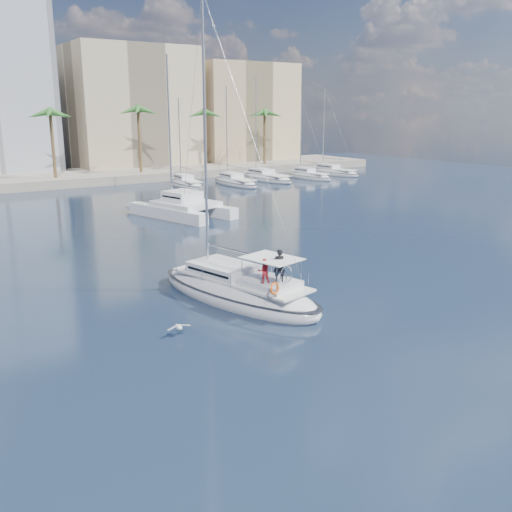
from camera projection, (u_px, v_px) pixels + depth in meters
ground at (253, 322)px, 28.51m from camera, size 160.00×160.00×0.00m
quay at (8, 182)px, 77.56m from camera, size 120.00×14.00×1.20m
building_beige at (132, 110)px, 94.20m from camera, size 20.00×14.00×20.00m
building_tan_right at (241, 115)px, 103.52m from camera, size 18.00×12.00×18.00m
palm_centre at (6, 109)px, 71.89m from camera, size 3.60×3.60×12.30m
palm_right at (235, 108)px, 90.05m from camera, size 3.60×3.60×12.30m
main_sloop at (238, 291)px, 31.75m from camera, size 6.26×12.06×17.11m
catamaran at (183, 205)px, 56.02m from camera, size 7.65×11.32×15.28m
seagull at (179, 327)px, 26.77m from camera, size 1.19×0.51×0.22m
moored_yacht_a at (186, 187)px, 77.10m from camera, size 3.37×9.52×11.90m
moored_yacht_b at (235, 185)px, 78.96m from camera, size 3.32×10.83×13.72m
moored_yacht_c at (266, 180)px, 84.05m from camera, size 3.98×12.33×15.54m
moored_yacht_d at (309, 179)px, 85.91m from camera, size 3.52×9.55×11.90m
moored_yacht_e at (333, 175)px, 90.99m from camera, size 4.61×11.11×13.72m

